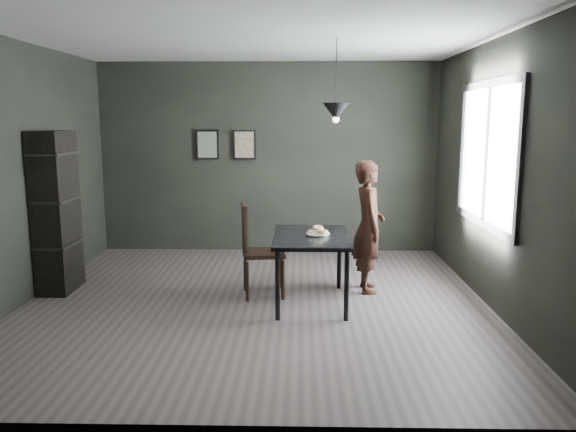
{
  "coord_description": "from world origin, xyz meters",
  "views": [
    {
      "loc": [
        0.48,
        -5.87,
        1.98
      ],
      "look_at": [
        0.35,
        0.05,
        0.95
      ],
      "focal_mm": 35.0,
      "sensor_mm": 36.0,
      "label": 1
    }
  ],
  "objects_px": {
    "white_plate": "(318,234)",
    "shelf_unit": "(56,212)",
    "cafe_table": "(311,243)",
    "woman": "(368,226)",
    "wood_chair": "(255,244)",
    "pendant_lamp": "(336,112)"
  },
  "relations": [
    {
      "from": "shelf_unit",
      "to": "pendant_lamp",
      "type": "bearing_deg",
      "value": -6.39
    },
    {
      "from": "shelf_unit",
      "to": "pendant_lamp",
      "type": "height_order",
      "value": "pendant_lamp"
    },
    {
      "from": "cafe_table",
      "to": "woman",
      "type": "bearing_deg",
      "value": 35.1
    },
    {
      "from": "cafe_table",
      "to": "white_plate",
      "type": "height_order",
      "value": "white_plate"
    },
    {
      "from": "shelf_unit",
      "to": "cafe_table",
      "type": "bearing_deg",
      "value": -8.79
    },
    {
      "from": "white_plate",
      "to": "wood_chair",
      "type": "relative_size",
      "value": 0.22
    },
    {
      "from": "woman",
      "to": "shelf_unit",
      "type": "relative_size",
      "value": 0.82
    },
    {
      "from": "cafe_table",
      "to": "pendant_lamp",
      "type": "height_order",
      "value": "pendant_lamp"
    },
    {
      "from": "shelf_unit",
      "to": "pendant_lamp",
      "type": "xyz_separation_m",
      "value": [
        3.17,
        -0.31,
        1.13
      ]
    },
    {
      "from": "wood_chair",
      "to": "shelf_unit",
      "type": "distance_m",
      "value": 2.32
    },
    {
      "from": "wood_chair",
      "to": "shelf_unit",
      "type": "height_order",
      "value": "shelf_unit"
    },
    {
      "from": "wood_chair",
      "to": "shelf_unit",
      "type": "relative_size",
      "value": 0.57
    },
    {
      "from": "white_plate",
      "to": "shelf_unit",
      "type": "relative_size",
      "value": 0.12
    },
    {
      "from": "woman",
      "to": "wood_chair",
      "type": "bearing_deg",
      "value": 97.83
    },
    {
      "from": "cafe_table",
      "to": "shelf_unit",
      "type": "bearing_deg",
      "value": 172.05
    },
    {
      "from": "white_plate",
      "to": "woman",
      "type": "height_order",
      "value": "woman"
    },
    {
      "from": "white_plate",
      "to": "pendant_lamp",
      "type": "bearing_deg",
      "value": 23.03
    },
    {
      "from": "cafe_table",
      "to": "shelf_unit",
      "type": "xyz_separation_m",
      "value": [
        -2.92,
        0.41,
        0.25
      ]
    },
    {
      "from": "cafe_table",
      "to": "shelf_unit",
      "type": "distance_m",
      "value": 2.96
    },
    {
      "from": "woman",
      "to": "wood_chair",
      "type": "xyz_separation_m",
      "value": [
        -1.29,
        -0.22,
        -0.16
      ]
    },
    {
      "from": "cafe_table",
      "to": "woman",
      "type": "distance_m",
      "value": 0.82
    },
    {
      "from": "white_plate",
      "to": "pendant_lamp",
      "type": "relative_size",
      "value": 0.27
    }
  ]
}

